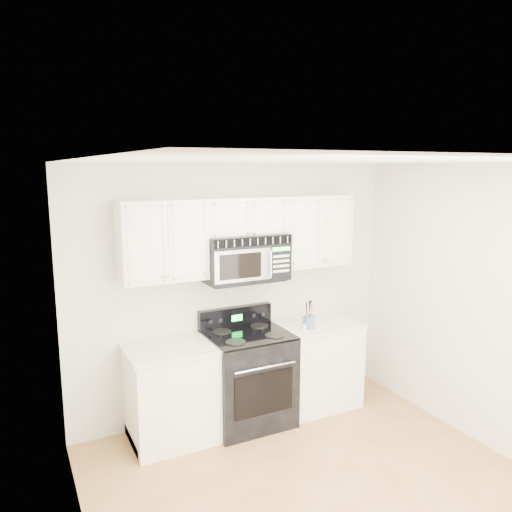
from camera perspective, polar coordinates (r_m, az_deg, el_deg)
room at (r=3.74m, az=9.10°, el=-9.65°), size 3.51×3.51×2.61m
base_cabinet_left at (r=4.95m, az=-9.37°, el=-15.52°), size 0.86×0.65×0.92m
base_cabinet_right at (r=5.59m, az=6.87°, el=-12.40°), size 0.86×0.65×0.92m
range at (r=5.16m, az=-0.94°, el=-13.59°), size 0.80×0.73×1.13m
upper_cabinets at (r=4.93m, az=-1.49°, el=2.84°), size 2.44×0.37×0.75m
microwave at (r=4.93m, az=-1.29°, el=-0.15°), size 0.83×0.47×0.46m
utensil_crock at (r=5.20m, az=6.11°, el=-7.40°), size 0.11×0.11×0.29m
shaker_salt at (r=5.13m, az=5.56°, el=-7.98°), size 0.04×0.04×0.09m
shaker_pepper at (r=5.29m, az=5.51°, el=-7.39°), size 0.04×0.04×0.10m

